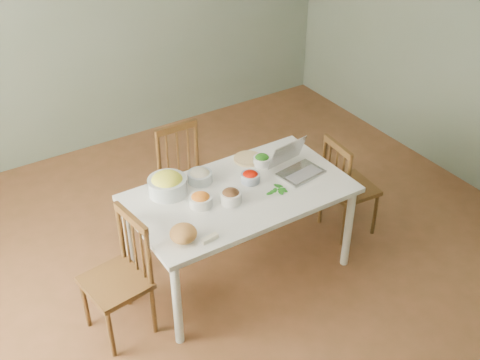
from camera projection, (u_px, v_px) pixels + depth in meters
floor at (241, 279)px, 4.59m from camera, size 5.00×5.00×0.00m
wall_back at (97, 14)px, 5.58m from camera, size 5.00×0.00×2.70m
dining_table at (240, 232)px, 4.48m from camera, size 1.58×0.89×0.74m
chair_far at (189, 182)px, 4.88m from camera, size 0.40×0.38×0.90m
chair_left at (115, 280)px, 3.94m from camera, size 0.43×0.45×0.91m
chair_right at (350, 185)px, 4.87m from camera, size 0.40×0.42×0.87m
bread_boule at (183, 233)px, 3.80m from camera, size 0.21×0.21×0.11m
butter_stick at (210, 238)px, 3.82m from camera, size 0.12×0.05×0.03m
bowl_squash at (167, 184)px, 4.22m from camera, size 0.32×0.32×0.16m
bowl_carrot at (201, 200)px, 4.12m from camera, size 0.19×0.19×0.09m
bowl_onion at (200, 176)px, 4.35m from camera, size 0.19×0.19×0.10m
bowl_mushroom at (231, 196)px, 4.15m from camera, size 0.18×0.18×0.10m
bowl_redpep at (250, 177)px, 4.36m from camera, size 0.18×0.18×0.08m
bowl_broccoli at (262, 160)px, 4.55m from camera, size 0.16×0.16×0.08m
flatbread at (248, 159)px, 4.62m from camera, size 0.26×0.26×0.02m
basil_bunch at (276, 190)px, 4.27m from camera, size 0.18×0.18×0.02m
laptop at (302, 162)px, 4.40m from camera, size 0.36×0.34×0.22m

